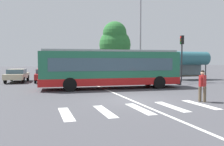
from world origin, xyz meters
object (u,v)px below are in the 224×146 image
at_px(parked_car_champagne, 17,75).
at_px(parked_car_teal, 117,73).
at_px(bus_stop_shelter, 190,59).
at_px(parked_car_black, 94,74).
at_px(traffic_light_far_corner, 182,51).
at_px(twin_arm_street_lamp, 140,22).
at_px(background_tree_right, 115,41).
at_px(parked_car_red, 44,75).
at_px(parked_car_blue, 138,73).
at_px(pedestrian_crossing_street, 202,84).
at_px(parked_car_white, 69,74).
at_px(city_transit_bus, 110,69).

bearing_deg(parked_car_champagne, parked_car_teal, -3.12).
bearing_deg(bus_stop_shelter, parked_car_black, 168.10).
xyz_separation_m(traffic_light_far_corner, twin_arm_street_lamp, (-3.97, 1.66, 3.01)).
bearing_deg(background_tree_right, parked_car_teal, -106.73).
relative_size(twin_arm_street_lamp, background_tree_right, 1.27).
relative_size(parked_car_red, parked_car_blue, 1.00).
bearing_deg(pedestrian_crossing_street, parked_car_black, 99.42).
bearing_deg(background_tree_right, twin_arm_street_lamp, -94.85).
distance_m(traffic_light_far_corner, twin_arm_street_lamp, 5.25).
bearing_deg(parked_car_white, bus_stop_shelter, -11.12).
distance_m(parked_car_black, twin_arm_street_lamp, 7.48).
distance_m(parked_car_blue, bus_stop_shelter, 6.19).
bearing_deg(parked_car_champagne, parked_car_blue, -1.29).
distance_m(parked_car_champagne, parked_car_black, 8.02).
xyz_separation_m(parked_car_champagne, parked_car_red, (2.70, -0.69, 0.00)).
distance_m(parked_car_red, parked_car_blue, 10.75).
bearing_deg(parked_car_blue, bus_stop_shelter, -25.77).
bearing_deg(background_tree_right, pedestrian_crossing_street, -97.04).
xyz_separation_m(parked_car_black, traffic_light_far_corner, (8.37, -4.25, 2.46)).
distance_m(parked_car_champagne, bus_stop_shelter, 19.11).
xyz_separation_m(pedestrian_crossing_street, traffic_light_far_corner, (5.91, 10.54, 2.26)).
xyz_separation_m(traffic_light_far_corner, bus_stop_shelter, (2.45, 1.97, -0.81)).
distance_m(parked_car_black, bus_stop_shelter, 11.18).
xyz_separation_m(parked_car_white, parked_car_blue, (8.14, -0.06, 0.00)).
relative_size(pedestrian_crossing_street, twin_arm_street_lamp, 0.17).
xyz_separation_m(parked_car_blue, bus_stop_shelter, (5.38, -2.60, 1.65)).
distance_m(parked_car_red, parked_car_black, 5.30).
xyz_separation_m(pedestrian_crossing_street, background_tree_right, (2.89, 23.43, 4.15)).
relative_size(pedestrian_crossing_street, parked_car_black, 0.38).
relative_size(city_transit_bus, pedestrian_crossing_street, 6.55).
xyz_separation_m(parked_car_white, background_tree_right, (8.05, 8.27, 4.35)).
xyz_separation_m(pedestrian_crossing_street, parked_car_red, (-7.75, 14.71, -0.20)).
bearing_deg(pedestrian_crossing_street, parked_car_blue, 78.81).
xyz_separation_m(parked_car_white, bus_stop_shelter, (13.52, -2.66, 1.65)).
height_order(bus_stop_shelter, twin_arm_street_lamp, twin_arm_street_lamp).
height_order(parked_car_champagne, parked_car_teal, same).
xyz_separation_m(parked_car_champagne, parked_car_black, (8.00, -0.62, 0.00)).
distance_m(city_transit_bus, parked_car_red, 8.84).
bearing_deg(bus_stop_shelter, parked_car_champagne, 171.25).
bearing_deg(parked_car_white, parked_car_black, -7.97).
relative_size(parked_car_black, bus_stop_shelter, 1.00).
height_order(twin_arm_street_lamp, background_tree_right, twin_arm_street_lamp).
bearing_deg(parked_car_blue, parked_car_champagne, 178.71).
bearing_deg(bus_stop_shelter, parked_car_red, 172.19).
distance_m(pedestrian_crossing_street, parked_car_red, 16.63).
height_order(parked_car_teal, twin_arm_street_lamp, twin_arm_street_lamp).
distance_m(pedestrian_crossing_street, background_tree_right, 23.97).
relative_size(pedestrian_crossing_street, parked_car_blue, 0.37).
height_order(parked_car_red, bus_stop_shelter, bus_stop_shelter).
xyz_separation_m(parked_car_black, twin_arm_street_lamp, (4.39, -2.58, 5.47)).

